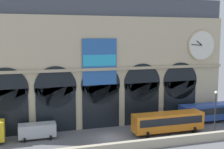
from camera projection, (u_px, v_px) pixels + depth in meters
ground_plane at (110, 138)px, 41.76m from camera, size 200.00×200.00×0.00m
quay_parapet_wall at (121, 147)px, 36.80m from camera, size 90.00×0.70×1.18m
station_building at (97, 63)px, 47.46m from camera, size 43.60×5.23×20.75m
van_midwest at (37, 130)px, 41.24m from camera, size 5.20×2.48×2.20m
bus_mideast at (168, 122)px, 43.65m from camera, size 11.00×3.25×3.10m
bus_east at (210, 112)px, 49.47m from camera, size 11.00×3.25×3.10m
street_lamp_quayside at (215, 108)px, 41.20m from camera, size 0.44×0.44×6.90m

